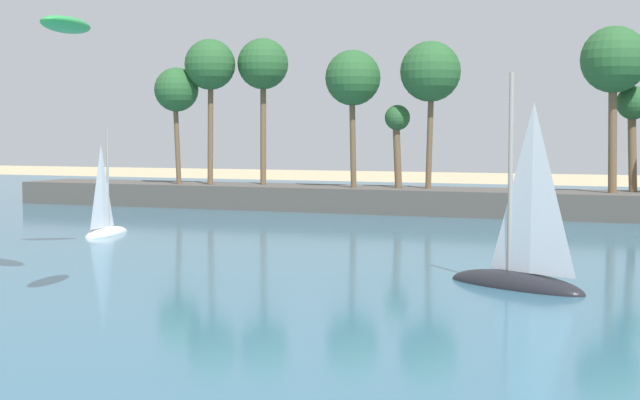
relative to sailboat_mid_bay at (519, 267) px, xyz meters
name	(u,v)px	position (x,y,z in m)	size (l,w,h in m)	color
sea	(534,224)	(-3.29, 24.66, -0.79)	(220.00, 91.00, 0.06)	#386B84
palm_headland	(530,155)	(-4.45, 30.05, 3.45)	(82.47, 6.03, 12.95)	#514C47
sailboat_mid_bay	(519,267)	(0.00, 0.00, 0.00)	(5.96, 4.10, 8.39)	black
sailboat_toward_headland	(106,225)	(-24.42, 9.58, -0.19)	(1.82, 4.45, 6.27)	white
kite_aloft_low_near_shore	(66,25)	(-12.26, -9.96, 8.18)	(3.11, 1.06, 0.44)	green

